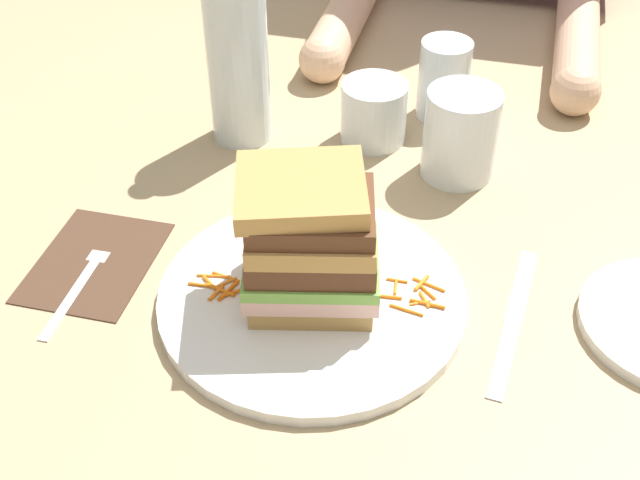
# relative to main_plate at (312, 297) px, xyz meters

# --- Properties ---
(ground_plane) EXTENTS (3.00, 3.00, 0.00)m
(ground_plane) POSITION_rel_main_plate_xyz_m (-0.01, 0.03, -0.01)
(ground_plane) COLOR tan
(main_plate) EXTENTS (0.29, 0.29, 0.01)m
(main_plate) POSITION_rel_main_plate_xyz_m (0.00, 0.00, 0.00)
(main_plate) COLOR white
(main_plate) RESTS_ON ground_plane
(sandwich) EXTENTS (0.14, 0.13, 0.13)m
(sandwich) POSITION_rel_main_plate_xyz_m (-0.00, 0.00, 0.07)
(sandwich) COLOR tan
(sandwich) RESTS_ON main_plate
(carrot_shred_0) EXTENTS (0.02, 0.02, 0.00)m
(carrot_shred_0) POSITION_rel_main_plate_xyz_m (-0.07, -0.02, 0.01)
(carrot_shred_0) COLOR orange
(carrot_shred_0) RESTS_ON main_plate
(carrot_shred_1) EXTENTS (0.02, 0.02, 0.00)m
(carrot_shred_1) POSITION_rel_main_plate_xyz_m (-0.10, -0.01, 0.01)
(carrot_shred_1) COLOR orange
(carrot_shred_1) RESTS_ON main_plate
(carrot_shred_2) EXTENTS (0.01, 0.03, 0.00)m
(carrot_shred_2) POSITION_rel_main_plate_xyz_m (-0.08, -0.02, 0.01)
(carrot_shred_2) COLOR orange
(carrot_shred_2) RESTS_ON main_plate
(carrot_shred_3) EXTENTS (0.03, 0.01, 0.00)m
(carrot_shred_3) POSITION_rel_main_plate_xyz_m (-0.09, -0.00, 0.01)
(carrot_shred_3) COLOR orange
(carrot_shred_3) RESTS_ON main_plate
(carrot_shred_4) EXTENTS (0.02, 0.02, 0.00)m
(carrot_shred_4) POSITION_rel_main_plate_xyz_m (-0.08, -0.01, 0.01)
(carrot_shred_4) COLOR orange
(carrot_shred_4) RESTS_ON main_plate
(carrot_shred_5) EXTENTS (0.01, 0.02, 0.00)m
(carrot_shred_5) POSITION_rel_main_plate_xyz_m (-0.09, -0.02, 0.01)
(carrot_shred_5) COLOR orange
(carrot_shred_5) RESTS_ON main_plate
(carrot_shred_6) EXTENTS (0.03, 0.01, 0.00)m
(carrot_shred_6) POSITION_rel_main_plate_xyz_m (-0.08, -0.02, 0.01)
(carrot_shred_6) COLOR orange
(carrot_shred_6) RESTS_ON main_plate
(carrot_shred_7) EXTENTS (0.03, 0.01, 0.00)m
(carrot_shred_7) POSITION_rel_main_plate_xyz_m (-0.10, -0.00, 0.01)
(carrot_shred_7) COLOR orange
(carrot_shred_7) RESTS_ON main_plate
(carrot_shred_8) EXTENTS (0.03, 0.01, 0.00)m
(carrot_shred_8) POSITION_rel_main_plate_xyz_m (-0.10, -0.02, 0.01)
(carrot_shred_8) COLOR orange
(carrot_shred_8) RESTS_ON main_plate
(carrot_shred_9) EXTENTS (0.03, 0.01, 0.00)m
(carrot_shred_9) POSITION_rel_main_plate_xyz_m (0.11, 0.01, 0.01)
(carrot_shred_9) COLOR orange
(carrot_shred_9) RESTS_ON main_plate
(carrot_shred_10) EXTENTS (0.02, 0.01, 0.00)m
(carrot_shred_10) POSITION_rel_main_plate_xyz_m (0.07, 0.01, 0.01)
(carrot_shred_10) COLOR orange
(carrot_shred_10) RESTS_ON main_plate
(carrot_shred_11) EXTENTS (0.03, 0.01, 0.00)m
(carrot_shred_11) POSITION_rel_main_plate_xyz_m (0.09, -0.00, 0.01)
(carrot_shred_11) COLOR orange
(carrot_shred_11) RESTS_ON main_plate
(carrot_shred_12) EXTENTS (0.01, 0.02, 0.00)m
(carrot_shred_12) POSITION_rel_main_plate_xyz_m (0.10, 0.02, 0.01)
(carrot_shred_12) COLOR orange
(carrot_shred_12) RESTS_ON main_plate
(carrot_shred_13) EXTENTS (0.01, 0.02, 0.00)m
(carrot_shred_13) POSITION_rel_main_plate_xyz_m (0.10, 0.04, 0.01)
(carrot_shred_13) COLOR orange
(carrot_shred_13) RESTS_ON main_plate
(carrot_shred_14) EXTENTS (0.02, 0.02, 0.00)m
(carrot_shred_14) POSITION_rel_main_plate_xyz_m (0.10, 0.02, 0.01)
(carrot_shred_14) COLOR orange
(carrot_shred_14) RESTS_ON main_plate
(carrot_shred_15) EXTENTS (0.02, 0.00, 0.00)m
(carrot_shred_15) POSITION_rel_main_plate_xyz_m (0.07, 0.03, 0.01)
(carrot_shred_15) COLOR orange
(carrot_shred_15) RESTS_ON main_plate
(carrot_shred_16) EXTENTS (0.01, 0.02, 0.00)m
(carrot_shred_16) POSITION_rel_main_plate_xyz_m (0.07, 0.03, 0.01)
(carrot_shred_16) COLOR orange
(carrot_shred_16) RESTS_ON main_plate
(carrot_shred_17) EXTENTS (0.03, 0.01, 0.00)m
(carrot_shred_17) POSITION_rel_main_plate_xyz_m (0.10, 0.04, 0.01)
(carrot_shred_17) COLOR orange
(carrot_shred_17) RESTS_ON main_plate
(carrot_shred_18) EXTENTS (0.02, 0.01, 0.00)m
(carrot_shred_18) POSITION_rel_main_plate_xyz_m (0.10, 0.01, 0.01)
(carrot_shred_18) COLOR orange
(carrot_shred_18) RESTS_ON main_plate
(napkin_dark) EXTENTS (0.11, 0.15, 0.00)m
(napkin_dark) POSITION_rel_main_plate_xyz_m (-0.23, 0.00, -0.00)
(napkin_dark) COLOR #4C3323
(napkin_dark) RESTS_ON ground_plane
(fork) EXTENTS (0.02, 0.17, 0.00)m
(fork) POSITION_rel_main_plate_xyz_m (-0.22, -0.02, -0.00)
(fork) COLOR silver
(fork) RESTS_ON napkin_dark
(knife) EXTENTS (0.03, 0.20, 0.00)m
(knife) POSITION_rel_main_plate_xyz_m (0.19, 0.02, -0.00)
(knife) COLOR silver
(knife) RESTS_ON ground_plane
(juice_glass) EXTENTS (0.08, 0.08, 0.10)m
(juice_glass) POSITION_rel_main_plate_xyz_m (0.10, 0.25, 0.04)
(juice_glass) COLOR white
(juice_glass) RESTS_ON ground_plane
(water_bottle) EXTENTS (0.07, 0.07, 0.25)m
(water_bottle) POSITION_rel_main_plate_xyz_m (-0.16, 0.26, 0.11)
(water_bottle) COLOR silver
(water_bottle) RESTS_ON ground_plane
(empty_tumbler_0) EXTENTS (0.08, 0.08, 0.07)m
(empty_tumbler_0) POSITION_rel_main_plate_xyz_m (-0.00, 0.29, 0.03)
(empty_tumbler_0) COLOR silver
(empty_tumbler_0) RESTS_ON ground_plane
(empty_tumbler_1) EXTENTS (0.06, 0.06, 0.10)m
(empty_tumbler_1) POSITION_rel_main_plate_xyz_m (0.07, 0.37, 0.04)
(empty_tumbler_1) COLOR silver
(empty_tumbler_1) RESTS_ON ground_plane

